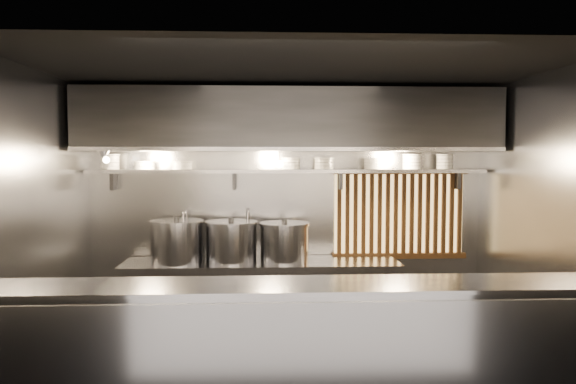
{
  "coord_description": "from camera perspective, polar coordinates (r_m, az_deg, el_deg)",
  "views": [
    {
      "loc": [
        -0.3,
        -4.95,
        2.05
      ],
      "look_at": [
        -0.04,
        0.55,
        1.7
      ],
      "focal_mm": 35.0,
      "sensor_mm": 36.0,
      "label": 1
    }
  ],
  "objects": [
    {
      "name": "bowl_stack_3",
      "position": [
        6.28,
        0.28,
        2.92
      ],
      "size": [
        0.22,
        0.22,
        0.13
      ],
      "color": "white",
      "rests_on": "bowl_shelf"
    },
    {
      "name": "faucet_left",
      "position": [
        6.41,
        -10.36,
        -3.03
      ],
      "size": [
        0.04,
        0.3,
        0.5
      ],
      "color": "silver",
      "rests_on": "wall_back"
    },
    {
      "name": "stock_pot_left",
      "position": [
        6.17,
        -11.27,
        -4.94
      ],
      "size": [
        0.61,
        0.61,
        0.5
      ],
      "rotation": [
        0.0,
        0.0,
        -0.05
      ],
      "color": "#A1A1A6",
      "rests_on": "cooking_bench"
    },
    {
      "name": "heat_lamp",
      "position": [
        6.01,
        -18.19,
        3.67
      ],
      "size": [
        0.25,
        0.35,
        0.2
      ],
      "color": "#A1A1A6",
      "rests_on": "exhaust_hood"
    },
    {
      "name": "exhaust_hood",
      "position": [
        6.07,
        0.09,
        7.22
      ],
      "size": [
        4.4,
        0.81,
        0.65
      ],
      "color": "#2D2D30",
      "rests_on": "ceiling"
    },
    {
      "name": "bowl_shelf",
      "position": [
        6.28,
        -0.01,
        2.14
      ],
      "size": [
        4.4,
        0.34,
        0.04
      ],
      "primitive_type": "cube",
      "color": "#A1A1A6",
      "rests_on": "wall_back"
    },
    {
      "name": "faucet_right",
      "position": [
        6.36,
        -4.09,
        -3.03
      ],
      "size": [
        0.04,
        0.3,
        0.5
      ],
      "color": "silver",
      "rests_on": "wall_back"
    },
    {
      "name": "bowl_stack_1",
      "position": [
        6.4,
        -14.37,
        2.65
      ],
      "size": [
        0.24,
        0.24,
        0.09
      ],
      "color": "white",
      "rests_on": "bowl_shelf"
    },
    {
      "name": "serving_counter",
      "position": [
        4.27,
        1.52,
        -16.68
      ],
      "size": [
        4.5,
        0.56,
        1.13
      ],
      "color": "#A1A1A6",
      "rests_on": "floor"
    },
    {
      "name": "wall_right",
      "position": [
        5.61,
        24.38,
        -3.31
      ],
      "size": [
        0.0,
        3.0,
        3.0
      ],
      "primitive_type": "plane",
      "rotation": [
        1.57,
        0.0,
        -1.57
      ],
      "color": "gray",
      "rests_on": "floor"
    },
    {
      "name": "cooking_bench",
      "position": [
        6.29,
        -2.71,
        -11.06
      ],
      "size": [
        3.0,
        0.7,
        0.9
      ],
      "primitive_type": "cube",
      "color": "#A1A1A6",
      "rests_on": "floor"
    },
    {
      "name": "wall_back",
      "position": [
        6.49,
        -0.08,
        -2.06
      ],
      "size": [
        4.5,
        0.0,
        4.5
      ],
      "primitive_type": "plane",
      "rotation": [
        1.57,
        0.0,
        0.0
      ],
      "color": "gray",
      "rests_on": "floor"
    },
    {
      "name": "ceiling",
      "position": [
        5.01,
        0.73,
        12.28
      ],
      "size": [
        4.5,
        4.5,
        0.0
      ],
      "primitive_type": "plane",
      "rotation": [
        3.14,
        0.0,
        0.0
      ],
      "color": "black",
      "rests_on": "wall_back"
    },
    {
      "name": "bowl_stack_2",
      "position": [
        6.33,
        -10.68,
        2.69
      ],
      "size": [
        0.23,
        0.23,
        0.09
      ],
      "color": "white",
      "rests_on": "bowl_shelf"
    },
    {
      "name": "stock_pot_right",
      "position": [
        6.15,
        -0.36,
        -5.07
      ],
      "size": [
        0.59,
        0.59,
        0.46
      ],
      "rotation": [
        0.0,
        0.0,
        -0.07
      ],
      "color": "#A1A1A6",
      "rests_on": "cooking_bench"
    },
    {
      "name": "bowl_stack_0",
      "position": [
        6.48,
        -17.63,
        2.94
      ],
      "size": [
        0.21,
        0.21,
        0.17
      ],
      "color": "white",
      "rests_on": "bowl_shelf"
    },
    {
      "name": "wood_screen",
      "position": [
        6.63,
        11.24,
        -2.18
      ],
      "size": [
        1.56,
        0.09,
        1.04
      ],
      "color": "#F8C770",
      "rests_on": "wall_back"
    },
    {
      "name": "stock_pot_mid",
      "position": [
        6.15,
        -5.78,
        -5.0
      ],
      "size": [
        0.73,
        0.73,
        0.48
      ],
      "rotation": [
        0.0,
        0.0,
        0.35
      ],
      "color": "#A1A1A6",
      "rests_on": "cooking_bench"
    },
    {
      "name": "wall_left",
      "position": [
        5.36,
        -24.11,
        -3.61
      ],
      "size": [
        0.0,
        3.0,
        3.0
      ],
      "primitive_type": "plane",
      "rotation": [
        1.57,
        0.0,
        1.57
      ],
      "color": "gray",
      "rests_on": "floor"
    },
    {
      "name": "bowl_stack_5",
      "position": [
        6.39,
        8.64,
        2.89
      ],
      "size": [
        0.22,
        0.22,
        0.13
      ],
      "color": "white",
      "rests_on": "bowl_shelf"
    },
    {
      "name": "bowl_stack_7",
      "position": [
        6.6,
        15.63,
        2.99
      ],
      "size": [
        0.2,
        0.2,
        0.17
      ],
      "color": "white",
      "rests_on": "bowl_shelf"
    },
    {
      "name": "floor",
      "position": [
        5.37,
        0.71,
        -18.78
      ],
      "size": [
        4.5,
        4.5,
        0.0
      ],
      "primitive_type": "plane",
      "color": "black",
      "rests_on": "ground"
    },
    {
      "name": "bowl_stack_6",
      "position": [
        6.5,
        12.45,
        3.03
      ],
      "size": [
        0.22,
        0.22,
        0.17
      ],
      "color": "white",
      "rests_on": "bowl_shelf"
    },
    {
      "name": "bowl_stack_4",
      "position": [
        6.31,
        3.69,
        2.92
      ],
      "size": [
        0.23,
        0.23,
        0.13
      ],
      "color": "white",
      "rests_on": "bowl_shelf"
    },
    {
      "name": "pendant_bulb",
      "position": [
        6.15,
        -0.88,
        2.87
      ],
      "size": [
        0.09,
        0.09,
        0.19
      ],
      "color": "#2D2D30",
      "rests_on": "exhaust_hood"
    }
  ]
}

